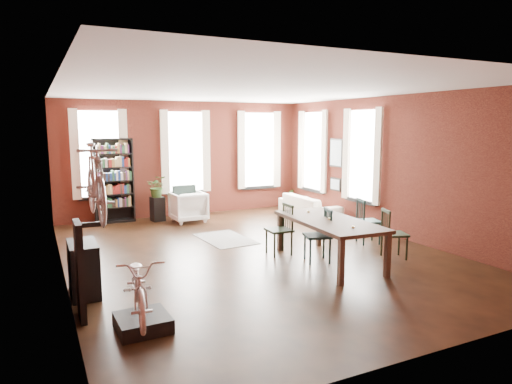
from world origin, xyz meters
TOP-DOWN VIEW (x-y plane):
  - room at (0.25, 0.62)m, footprint 9.00×9.04m
  - dining_table at (0.95, -1.16)m, footprint 1.21×2.44m
  - dining_chair_a at (0.81, -1.01)m, footprint 0.57×0.57m
  - dining_chair_b at (0.40, -0.27)m, footprint 0.47×0.47m
  - dining_chair_c at (2.26, -1.46)m, footprint 0.56×0.56m
  - dining_chair_d at (2.56, -0.35)m, footprint 0.55×0.55m
  - bookshelf at (-2.00, 4.30)m, footprint 1.00×0.32m
  - white_armchair at (-0.24, 3.53)m, footprint 0.87×0.81m
  - cream_sofa at (2.95, 2.60)m, footprint 0.61×2.08m
  - striped_rug at (-0.09, 1.32)m, footprint 1.06×1.60m
  - bike_trainer at (-2.76, -2.49)m, footprint 0.65×0.65m
  - bike_wall_rack at (-3.40, -1.80)m, footprint 0.16×0.60m
  - console_table at (-3.28, -0.90)m, footprint 0.40×0.80m
  - plant_stand at (-0.96, 3.96)m, footprint 0.37×0.37m
  - plant_by_sofa at (3.22, 4.18)m, footprint 0.42×0.62m
  - plant_small at (3.12, 0.07)m, footprint 0.44×0.48m
  - bicycle_floor at (-2.78, -2.49)m, footprint 0.64×0.87m
  - bicycle_hung at (-3.15, -1.80)m, footprint 0.47×1.00m
  - plant_on_stand at (-0.96, 3.92)m, footprint 0.64×0.68m

SIDE VIEW (x-z plane):
  - striped_rug at x=-0.09m, z-range 0.00..0.01m
  - plant_small at x=3.12m, z-range 0.00..0.15m
  - bike_trainer at x=-2.76m, z-range 0.00..0.18m
  - plant_by_sofa at x=3.22m, z-range 0.00..0.26m
  - plant_stand at x=-0.96m, z-range 0.00..0.64m
  - console_table at x=-3.28m, z-range 0.00..0.80m
  - cream_sofa at x=2.95m, z-range 0.00..0.81m
  - dining_table at x=0.95m, z-range 0.00..0.81m
  - white_armchair at x=-0.24m, z-range 0.00..0.88m
  - dining_chair_c at x=2.26m, z-range 0.00..0.94m
  - dining_chair_d at x=2.56m, z-range 0.00..0.97m
  - dining_chair_b at x=0.40m, z-range 0.00..0.99m
  - dining_chair_a at x=0.81m, z-range 0.00..0.99m
  - bike_wall_rack at x=-3.40m, z-range 0.00..1.30m
  - plant_on_stand at x=-0.96m, z-range 0.64..1.09m
  - bicycle_floor at x=-2.78m, z-range 0.18..1.72m
  - bookshelf at x=-2.00m, z-range 0.00..2.20m
  - bicycle_hung at x=-3.15m, z-range 1.30..2.96m
  - room at x=0.25m, z-range 0.53..3.75m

